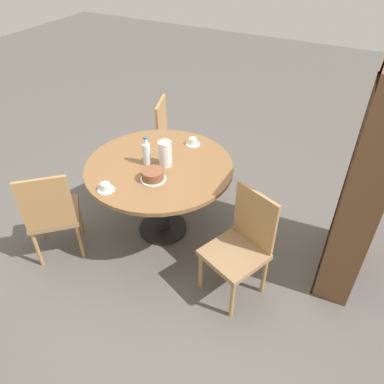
{
  "coord_description": "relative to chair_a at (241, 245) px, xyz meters",
  "views": [
    {
      "loc": [
        2.26,
        1.51,
        2.55
      ],
      "look_at": [
        0.0,
        0.32,
        0.58
      ],
      "focal_mm": 35.0,
      "sensor_mm": 36.0,
      "label": 1
    }
  ],
  "objects": [
    {
      "name": "ground_plane",
      "position": [
        -0.3,
        -0.9,
        -0.47
      ],
      "size": [
        14.0,
        14.0,
        0.0
      ],
      "primitive_type": "plane",
      "color": "#56514C"
    },
    {
      "name": "dining_table",
      "position": [
        -0.3,
        -0.9,
        0.15
      ],
      "size": [
        1.29,
        1.29,
        0.76
      ],
      "color": "black",
      "rests_on": "ground_plane"
    },
    {
      "name": "chair_a",
      "position": [
        0.0,
        0.0,
        0.0
      ],
      "size": [
        0.55,
        0.55,
        0.91
      ],
      "rotation": [
        0.0,
        0.0,
        1.18
      ],
      "color": "#A87A47",
      "rests_on": "ground_plane"
    },
    {
      "name": "chair_b",
      "position": [
        -1.17,
        -1.27,
        0.0
      ],
      "size": [
        0.53,
        0.53,
        0.91
      ],
      "rotation": [
        0.0,
        0.0,
        3.47
      ],
      "color": "#A87A47",
      "rests_on": "ground_plane"
    },
    {
      "name": "chair_c",
      "position": [
        0.39,
        -1.56,
        0.0
      ],
      "size": [
        0.59,
        0.59,
        0.91
      ],
      "rotation": [
        0.0,
        0.0,
        5.46
      ],
      "color": "#A87A47",
      "rests_on": "ground_plane"
    },
    {
      "name": "bookshelf",
      "position": [
        -0.62,
        0.69,
        0.41
      ],
      "size": [
        0.85,
        0.28,
        1.84
      ],
      "rotation": [
        0.0,
        0.0,
        3.14
      ],
      "color": "brown",
      "rests_on": "ground_plane"
    },
    {
      "name": "coffee_pot",
      "position": [
        -0.32,
        -0.85,
        0.41
      ],
      "size": [
        0.11,
        0.11,
        0.27
      ],
      "color": "silver",
      "rests_on": "dining_table"
    },
    {
      "name": "water_bottle",
      "position": [
        -0.27,
        -1.0,
        0.39
      ],
      "size": [
        0.07,
        0.07,
        0.26
      ],
      "color": "silver",
      "rests_on": "dining_table"
    },
    {
      "name": "cake_main",
      "position": [
        -0.09,
        -0.83,
        0.32
      ],
      "size": [
        0.21,
        0.21,
        0.09
      ],
      "color": "white",
      "rests_on": "dining_table"
    },
    {
      "name": "cup_a",
      "position": [
        0.21,
        -1.08,
        0.31
      ],
      "size": [
        0.14,
        0.14,
        0.07
      ],
      "color": "silver",
      "rests_on": "dining_table"
    },
    {
      "name": "cup_b",
      "position": [
        -0.74,
        -0.81,
        0.31
      ],
      "size": [
        0.14,
        0.14,
        0.07
      ],
      "color": "silver",
      "rests_on": "dining_table"
    }
  ]
}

